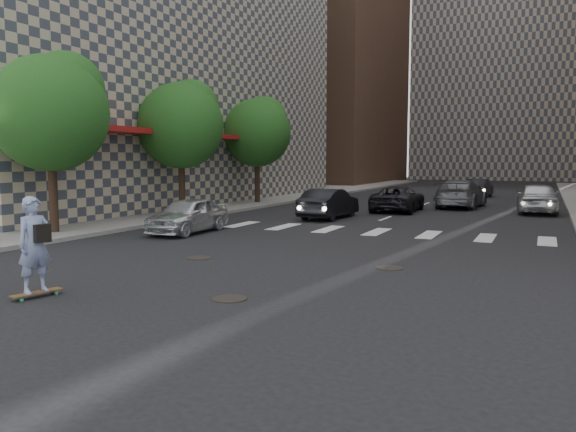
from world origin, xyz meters
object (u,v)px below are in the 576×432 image
at_px(traffic_car_c, 398,199).
at_px(traffic_car_d, 537,198).
at_px(tree_a, 54,108).
at_px(traffic_car_e, 479,188).
at_px(traffic_car_b, 461,194).
at_px(silver_sedan, 188,215).
at_px(traffic_car_a, 329,203).
at_px(tree_b, 183,122).
at_px(skateboarder, 35,245).
at_px(tree_c, 259,130).

distance_m(traffic_car_c, traffic_car_d, 7.16).
xyz_separation_m(tree_a, traffic_car_e, (11.80, 28.70, -3.96)).
bearing_deg(traffic_car_e, traffic_car_b, 95.41).
height_order(silver_sedan, traffic_car_a, traffic_car_a).
relative_size(tree_b, silver_sedan, 1.64).
distance_m(tree_a, silver_sedan, 6.17).
distance_m(tree_b, traffic_car_e, 24.15).
height_order(traffic_car_a, traffic_car_d, traffic_car_d).
relative_size(tree_a, skateboarder, 3.21).
bearing_deg(silver_sedan, traffic_car_a, 65.85).
bearing_deg(traffic_car_b, traffic_car_c, 59.19).
xyz_separation_m(tree_b, silver_sedan, (3.95, -5.40, -3.96)).
distance_m(tree_a, skateboarder, 10.63).
distance_m(traffic_car_a, traffic_car_c, 5.42).
xyz_separation_m(tree_b, skateboarder, (7.02, -15.14, -3.57)).
bearing_deg(skateboarder, tree_a, 147.11).
relative_size(tree_a, traffic_car_a, 1.53).
bearing_deg(traffic_car_b, tree_c, 17.42).
bearing_deg(tree_b, skateboarder, -65.12).
height_order(tree_b, traffic_car_c, tree_b).
height_order(tree_a, silver_sedan, tree_a).
xyz_separation_m(tree_a, silver_sedan, (3.95, 2.60, -3.96)).
distance_m(skateboarder, traffic_car_d, 25.61).
distance_m(tree_c, traffic_car_a, 10.09).
bearing_deg(tree_a, traffic_car_d, 46.59).
height_order(traffic_car_a, traffic_car_c, traffic_car_a).
bearing_deg(traffic_car_e, traffic_car_d, 114.46).
relative_size(traffic_car_a, traffic_car_e, 1.03).
height_order(skateboarder, traffic_car_e, skateboarder).
bearing_deg(tree_b, silver_sedan, -53.81).
bearing_deg(traffic_car_a, traffic_car_b, -116.58).
relative_size(tree_c, traffic_car_b, 1.19).
xyz_separation_m(tree_c, traffic_car_c, (9.09, -1.14, -3.97)).
height_order(tree_b, tree_c, same).
relative_size(skateboarder, traffic_car_b, 0.37).
xyz_separation_m(traffic_car_d, traffic_car_e, (-4.16, 11.84, -0.12)).
bearing_deg(traffic_car_e, traffic_car_c, 84.02).
relative_size(traffic_car_c, traffic_car_e, 1.16).
relative_size(traffic_car_d, traffic_car_e, 1.14).
bearing_deg(traffic_car_a, silver_sedan, 69.22).
relative_size(tree_b, traffic_car_c, 1.36).
bearing_deg(traffic_car_e, tree_a, 72.77).
height_order(traffic_car_b, traffic_car_d, traffic_car_d).
distance_m(skateboarder, traffic_car_a, 17.00).
distance_m(silver_sedan, traffic_car_c, 13.30).
xyz_separation_m(traffic_car_b, traffic_car_d, (4.11, -2.00, 0.01)).
bearing_deg(tree_a, skateboarder, -45.48).
height_order(tree_a, skateboarder, tree_a).
xyz_separation_m(silver_sedan, traffic_car_c, (5.13, 12.27, -0.01)).
bearing_deg(skateboarder, tree_b, 127.46).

